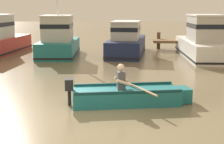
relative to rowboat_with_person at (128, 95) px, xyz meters
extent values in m
plane|color=#7A6B4C|center=(-1.25, -1.20, -0.25)|extent=(120.00, 120.00, 0.00)
cylinder|color=brown|center=(1.54, 13.58, 0.32)|extent=(0.24, 0.24, 1.14)
cube|color=#1E727A|center=(-0.07, -0.01, -0.03)|extent=(3.26, 1.72, 0.44)
cube|color=#1E727A|center=(1.62, 0.34, -0.03)|extent=(0.52, 0.67, 0.42)
cube|color=#103F43|center=(-0.17, 0.49, 0.22)|extent=(2.99, 0.70, 0.08)
cube|color=#103F43|center=(0.04, -0.51, 0.22)|extent=(2.99, 0.70, 0.08)
cube|color=teal|center=(-0.17, -0.03, 0.15)|extent=(0.48, 1.05, 0.06)
cylinder|color=black|center=(-1.68, -0.35, 0.02)|extent=(0.12, 0.12, 0.54)
cube|color=black|center=(-1.68, -0.35, 0.37)|extent=(0.29, 0.32, 0.32)
cube|color=#4C4C51|center=(-0.22, -0.04, 0.45)|extent=(0.29, 0.38, 0.52)
sphere|color=beige|center=(-0.22, -0.04, 0.83)|extent=(0.22, 0.22, 0.22)
cylinder|color=beige|center=(-0.21, 0.18, 0.43)|extent=(0.43, 0.18, 0.23)
cylinder|color=beige|center=(-0.12, -0.25, 0.43)|extent=(0.43, 0.18, 0.23)
cylinder|color=tan|center=(0.30, -0.09, 0.25)|extent=(1.05, 1.76, 0.06)
cube|color=#B72D28|center=(-8.31, 10.05, 0.24)|extent=(1.77, 6.46, 0.99)
cube|color=black|center=(-8.31, 10.05, -0.08)|extent=(1.81, 6.50, 0.10)
cube|color=#1E727A|center=(-4.49, 9.57, 0.21)|extent=(2.51, 4.93, 0.92)
cube|color=black|center=(-4.49, 9.57, -0.09)|extent=(2.55, 4.98, 0.10)
cube|color=beige|center=(-4.44, 9.15, 1.36)|extent=(1.78, 2.15, 1.38)
cube|color=black|center=(-4.44, 9.15, 1.54)|extent=(1.81, 2.18, 0.24)
cube|color=white|center=(-4.44, 9.15, 2.09)|extent=(1.87, 2.26, 0.08)
cylinder|color=silver|center=(-4.48, 9.45, 2.67)|extent=(0.10, 0.10, 3.99)
cube|color=#19234C|center=(-0.52, 10.64, 0.23)|extent=(2.25, 6.01, 0.96)
cube|color=black|center=(-0.52, 10.64, -0.08)|extent=(2.30, 6.06, 0.10)
cube|color=beige|center=(-0.55, 10.11, 1.21)|extent=(1.64, 2.56, 1.00)
cube|color=black|center=(-0.55, 10.11, 1.34)|extent=(1.67, 2.60, 0.24)
cube|color=white|center=(-0.55, 10.11, 1.75)|extent=(1.72, 2.69, 0.08)
cube|color=white|center=(3.83, 9.79, 0.23)|extent=(2.33, 6.75, 0.96)
cube|color=black|center=(3.83, 9.79, -0.08)|extent=(2.37, 6.79, 0.10)
cube|color=#B2ADA3|center=(3.86, 9.19, 1.41)|extent=(1.71, 2.87, 1.39)
cube|color=black|center=(3.86, 9.19, 1.58)|extent=(1.74, 2.90, 0.24)
cube|color=white|center=(3.86, 9.19, 2.15)|extent=(1.79, 3.01, 0.08)
camera|label=1|loc=(0.36, -9.35, 2.52)|focal=52.57mm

